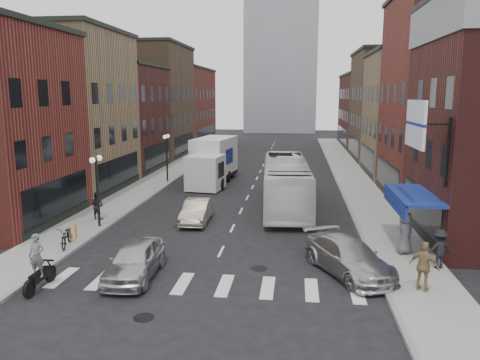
# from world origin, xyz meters

# --- Properties ---
(ground) EXTENTS (160.00, 160.00, 0.00)m
(ground) POSITION_xyz_m (0.00, 0.00, 0.00)
(ground) COLOR black
(ground) RESTS_ON ground
(sidewalk_left) EXTENTS (3.00, 74.00, 0.15)m
(sidewalk_left) POSITION_xyz_m (-8.50, 22.00, 0.07)
(sidewalk_left) COLOR gray
(sidewalk_left) RESTS_ON ground
(sidewalk_right) EXTENTS (3.00, 74.00, 0.15)m
(sidewalk_right) POSITION_xyz_m (8.50, 22.00, 0.07)
(sidewalk_right) COLOR gray
(sidewalk_right) RESTS_ON ground
(curb_left) EXTENTS (0.20, 74.00, 0.16)m
(curb_left) POSITION_xyz_m (-7.00, 22.00, 0.00)
(curb_left) COLOR gray
(curb_left) RESTS_ON ground
(curb_right) EXTENTS (0.20, 74.00, 0.16)m
(curb_right) POSITION_xyz_m (7.00, 22.00, 0.00)
(curb_right) COLOR gray
(curb_right) RESTS_ON ground
(crosswalk_stripes) EXTENTS (12.00, 2.20, 0.01)m
(crosswalk_stripes) POSITION_xyz_m (0.00, -3.00, 0.00)
(crosswalk_stripes) COLOR silver
(crosswalk_stripes) RESTS_ON ground
(bldg_left_mid_a) EXTENTS (10.30, 10.20, 12.30)m
(bldg_left_mid_a) POSITION_xyz_m (-14.99, 14.00, 6.15)
(bldg_left_mid_a) COLOR olive
(bldg_left_mid_a) RESTS_ON ground
(bldg_left_mid_b) EXTENTS (10.30, 10.20, 10.30)m
(bldg_left_mid_b) POSITION_xyz_m (-14.99, 24.00, 5.15)
(bldg_left_mid_b) COLOR #441918
(bldg_left_mid_b) RESTS_ON ground
(bldg_left_far_a) EXTENTS (10.30, 12.20, 13.30)m
(bldg_left_far_a) POSITION_xyz_m (-14.99, 35.00, 6.65)
(bldg_left_far_a) COLOR #4D3926
(bldg_left_far_a) RESTS_ON ground
(bldg_left_far_b) EXTENTS (10.30, 16.20, 11.30)m
(bldg_left_far_b) POSITION_xyz_m (-14.99, 49.00, 5.65)
(bldg_left_far_b) COLOR maroon
(bldg_left_far_b) RESTS_ON ground
(bldg_right_mid_a) EXTENTS (10.30, 10.20, 14.30)m
(bldg_right_mid_a) POSITION_xyz_m (15.00, 14.00, 7.15)
(bldg_right_mid_a) COLOR maroon
(bldg_right_mid_a) RESTS_ON ground
(bldg_right_mid_b) EXTENTS (10.30, 10.20, 11.30)m
(bldg_right_mid_b) POSITION_xyz_m (14.99, 24.00, 5.65)
(bldg_right_mid_b) COLOR olive
(bldg_right_mid_b) RESTS_ON ground
(bldg_right_far_a) EXTENTS (10.30, 12.20, 12.30)m
(bldg_right_far_a) POSITION_xyz_m (14.99, 35.00, 6.15)
(bldg_right_far_a) COLOR #4D3926
(bldg_right_far_a) RESTS_ON ground
(bldg_right_far_b) EXTENTS (10.30, 16.20, 10.30)m
(bldg_right_far_b) POSITION_xyz_m (14.99, 49.00, 5.15)
(bldg_right_far_b) COLOR #441918
(bldg_right_far_b) RESTS_ON ground
(awning_blue) EXTENTS (1.80, 5.00, 0.78)m
(awning_blue) POSITION_xyz_m (8.93, 2.50, 2.63)
(awning_blue) COLOR navy
(awning_blue) RESTS_ON ground
(billboard_sign) EXTENTS (1.52, 3.00, 3.70)m
(billboard_sign) POSITION_xyz_m (8.59, 0.50, 6.13)
(billboard_sign) COLOR black
(billboard_sign) RESTS_ON ground
(distant_tower) EXTENTS (14.00, 14.00, 50.00)m
(distant_tower) POSITION_xyz_m (0.00, 78.00, 25.00)
(distant_tower) COLOR #9399A0
(distant_tower) RESTS_ON ground
(streetlamp_near) EXTENTS (0.32, 1.22, 4.11)m
(streetlamp_near) POSITION_xyz_m (-7.40, 4.00, 2.91)
(streetlamp_near) COLOR black
(streetlamp_near) RESTS_ON ground
(streetlamp_far) EXTENTS (0.32, 1.22, 4.11)m
(streetlamp_far) POSITION_xyz_m (-7.40, 18.00, 2.91)
(streetlamp_far) COLOR black
(streetlamp_far) RESTS_ON ground
(bike_rack) EXTENTS (0.08, 0.68, 0.80)m
(bike_rack) POSITION_xyz_m (-7.60, 1.30, 0.55)
(bike_rack) COLOR #D8590C
(bike_rack) RESTS_ON sidewalk_left
(box_truck) EXTENTS (3.39, 8.95, 3.77)m
(box_truck) POSITION_xyz_m (-3.54, 18.12, 1.86)
(box_truck) COLOR silver
(box_truck) RESTS_ON ground
(motorcycle_rider) EXTENTS (0.62, 2.20, 2.24)m
(motorcycle_rider) POSITION_xyz_m (-6.22, -4.27, 1.05)
(motorcycle_rider) COLOR black
(motorcycle_rider) RESTS_ON ground
(transit_bus) EXTENTS (3.51, 12.14, 3.34)m
(transit_bus) POSITION_xyz_m (2.85, 10.29, 1.67)
(transit_bus) COLOR silver
(transit_bus) RESTS_ON ground
(sedan_left_near) EXTENTS (1.95, 4.48, 1.50)m
(sedan_left_near) POSITION_xyz_m (-2.99, -2.60, 0.75)
(sedan_left_near) COLOR silver
(sedan_left_near) RESTS_ON ground
(sedan_left_far) EXTENTS (1.51, 4.09, 1.34)m
(sedan_left_far) POSITION_xyz_m (-2.25, 6.00, 0.67)
(sedan_left_far) COLOR beige
(sedan_left_far) RESTS_ON ground
(curb_car) EXTENTS (4.11, 5.42, 1.46)m
(curb_car) POSITION_xyz_m (5.77, -1.14, 0.73)
(curb_car) COLOR #B1B1B6
(curb_car) RESTS_ON ground
(parked_bicycle) EXTENTS (1.18, 2.07, 1.03)m
(parked_bicycle) POSITION_xyz_m (-7.50, 0.45, 0.66)
(parked_bicycle) COLOR black
(parked_bicycle) RESTS_ON sidewalk_left
(ped_left_solo) EXTENTS (0.88, 0.63, 1.64)m
(ped_left_solo) POSITION_xyz_m (-8.13, 5.44, 0.97)
(ped_left_solo) COLOR black
(ped_left_solo) RESTS_ON sidewalk_left
(ped_right_a) EXTENTS (1.20, 0.82, 1.70)m
(ped_right_a) POSITION_xyz_m (9.60, -0.38, 1.00)
(ped_right_a) COLOR black
(ped_right_a) RESTS_ON sidewalk_right
(ped_right_b) EXTENTS (1.24, 1.07, 1.90)m
(ped_right_b) POSITION_xyz_m (8.34, -2.88, 1.10)
(ped_right_b) COLOR olive
(ped_right_b) RESTS_ON sidewalk_right
(ped_right_c) EXTENTS (1.16, 1.04, 1.98)m
(ped_right_c) POSITION_xyz_m (8.56, 1.37, 1.14)
(ped_right_c) COLOR slate
(ped_right_c) RESTS_ON sidewalk_right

